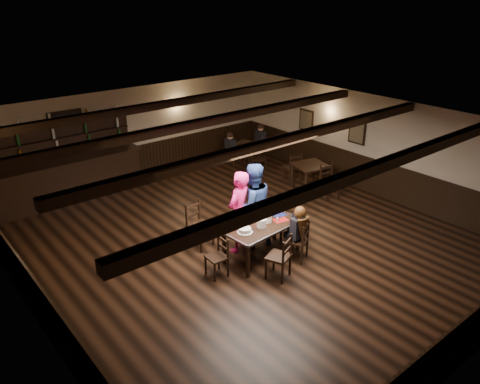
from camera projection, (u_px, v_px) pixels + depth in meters
ground at (244, 241)px, 10.55m from camera, size 10.00×10.00×0.00m
room_shell at (243, 169)px, 9.88m from camera, size 9.02×10.02×2.71m
dining_table at (263, 228)px, 9.69m from camera, size 1.70×0.93×0.75m
chair_near_left at (282, 254)px, 9.01m from camera, size 0.56×0.54×0.93m
chair_near_right at (301, 238)px, 9.66m from camera, size 0.53×0.52×0.87m
chair_end_left at (220, 253)px, 9.16m from camera, size 0.39×0.41×0.83m
chair_end_right at (292, 217)px, 10.34m from camera, size 0.59×0.60×1.02m
chair_far_pushed at (197, 221)px, 10.17m from camera, size 0.58×0.56×1.02m
woman_pink at (239, 212)px, 9.87m from camera, size 0.77×0.63×1.82m
man_blue at (252, 205)px, 10.09m from camera, size 1.07×0.93×1.90m
seated_person at (299, 225)px, 9.55m from camera, size 0.32×0.48×0.79m
cake at (245, 230)px, 9.36m from camera, size 0.31×0.31×0.10m
plate_stack_a at (262, 223)px, 9.55m from camera, size 0.19×0.19×0.18m
plate_stack_b at (268, 217)px, 9.76m from camera, size 0.18×0.18×0.21m
tea_light at (260, 221)px, 9.76m from camera, size 0.05×0.05×0.06m
salt_shaker at (277, 219)px, 9.80m from camera, size 0.03×0.03×0.09m
pepper_shaker at (278, 218)px, 9.86m from camera, size 0.04×0.04×0.10m
drink_glass at (268, 218)px, 9.83m from camera, size 0.08×0.08×0.12m
menu_red at (281, 220)px, 9.87m from camera, size 0.36×0.28×0.00m
menu_blue at (280, 215)px, 10.08m from camera, size 0.29×0.22×0.00m
bar_counter at (63, 176)px, 12.27m from camera, size 4.28×0.70×2.20m
back_table_a at (311, 168)px, 12.99m from camera, size 1.04×1.04×0.75m
back_table_b at (247, 147)px, 14.72m from camera, size 0.91×0.91×0.75m
bg_patron_left at (230, 144)px, 14.43m from camera, size 0.26×0.38×0.73m
bg_patron_right at (260, 135)px, 15.24m from camera, size 0.25×0.37×0.74m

